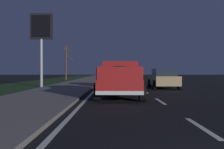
% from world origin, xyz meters
% --- Properties ---
extents(ground, '(144.00, 144.00, 0.00)m').
position_xyz_m(ground, '(27.00, 0.00, 0.00)').
color(ground, black).
extents(sidewalk_shoulder, '(108.00, 4.00, 0.12)m').
position_xyz_m(sidewalk_shoulder, '(27.00, 5.70, 0.06)').
color(sidewalk_shoulder, slate).
rests_on(sidewalk_shoulder, ground).
extents(grass_verge, '(108.00, 6.00, 0.01)m').
position_xyz_m(grass_verge, '(27.00, 10.70, 0.00)').
color(grass_verge, '#1E3819').
rests_on(grass_verge, ground).
extents(lane_markings, '(108.29, 3.54, 0.01)m').
position_xyz_m(lane_markings, '(29.14, 2.51, 0.00)').
color(lane_markings, silver).
rests_on(lane_markings, ground).
extents(pickup_truck, '(5.49, 2.41, 1.87)m').
position_xyz_m(pickup_truck, '(10.85, 1.75, 0.98)').
color(pickup_truck, maroon).
rests_on(pickup_truck, ground).
extents(sedan_tan, '(4.42, 2.05, 1.54)m').
position_xyz_m(sedan_tan, '(17.84, -1.84, 0.78)').
color(sedan_tan, '#9E845B').
rests_on(sedan_tan, ground).
extents(sedan_green, '(4.43, 2.07, 1.54)m').
position_xyz_m(sedan_green, '(19.11, 1.99, 0.78)').
color(sedan_green, '#14592D').
rests_on(sedan_green, ground).
extents(gas_price_sign, '(0.27, 1.90, 6.30)m').
position_xyz_m(gas_price_sign, '(19.80, 8.26, 4.70)').
color(gas_price_sign, '#99999E').
rests_on(gas_price_sign, ground).
extents(bare_tree_far, '(1.37, 1.38, 5.23)m').
position_xyz_m(bare_tree_far, '(36.79, 9.16, 2.59)').
color(bare_tree_far, '#423323').
rests_on(bare_tree_far, ground).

